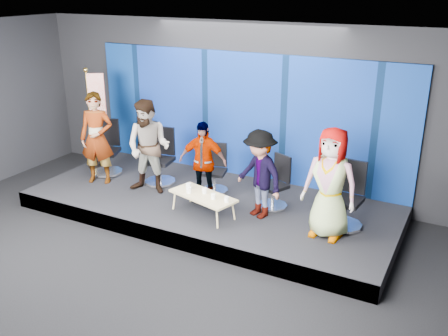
% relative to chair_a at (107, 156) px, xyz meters
% --- Properties ---
extents(ground, '(10.00, 10.00, 0.00)m').
position_rel_chair_a_xyz_m(ground, '(2.64, -2.69, -0.68)').
color(ground, black).
rests_on(ground, ground).
extents(room_walls, '(10.02, 8.02, 3.51)m').
position_rel_chair_a_xyz_m(room_walls, '(2.64, -2.69, 1.75)').
color(room_walls, black).
rests_on(room_walls, ground).
extents(riser, '(7.00, 3.00, 0.30)m').
position_rel_chair_a_xyz_m(riser, '(2.64, -0.19, -0.53)').
color(riser, black).
rests_on(riser, ground).
extents(backdrop, '(7.00, 0.08, 2.60)m').
position_rel_chair_a_xyz_m(backdrop, '(2.64, 1.26, 0.92)').
color(backdrop, navy).
rests_on(backdrop, riser).
extents(chair_a, '(0.85, 0.85, 1.16)m').
position_rel_chair_a_xyz_m(chair_a, '(0.00, 0.00, 0.00)').
color(chair_a, silver).
rests_on(chair_a, riser).
extents(panelist_a, '(0.80, 0.67, 1.88)m').
position_rel_chair_a_xyz_m(panelist_a, '(0.19, -0.47, 0.56)').
color(panelist_a, black).
rests_on(panelist_a, riser).
extents(chair_b, '(0.74, 0.74, 1.14)m').
position_rel_chair_a_xyz_m(chair_b, '(1.34, 0.08, -0.01)').
color(chair_b, silver).
rests_on(chair_b, riser).
extents(panelist_b, '(1.00, 0.83, 1.85)m').
position_rel_chair_a_xyz_m(panelist_b, '(1.43, -0.43, 0.54)').
color(panelist_b, black).
rests_on(panelist_b, riser).
extents(chair_c, '(0.65, 0.65, 0.95)m').
position_rel_chair_a_xyz_m(chair_c, '(2.54, 0.20, -0.07)').
color(chair_c, silver).
rests_on(chair_c, riser).
extents(panelist_c, '(0.97, 0.58, 1.55)m').
position_rel_chair_a_xyz_m(panelist_c, '(2.55, -0.30, 0.39)').
color(panelist_c, black).
rests_on(panelist_c, riser).
extents(chair_d, '(0.73, 0.73, 0.98)m').
position_rel_chair_a_xyz_m(chair_d, '(3.87, 0.06, -0.06)').
color(chair_d, silver).
rests_on(chair_d, riser).
extents(panelist_d, '(1.17, 0.96, 1.58)m').
position_rel_chair_a_xyz_m(panelist_d, '(3.76, -0.43, 0.41)').
color(panelist_d, black).
rests_on(panelist_d, riser).
extents(chair_e, '(0.69, 0.69, 1.13)m').
position_rel_chair_a_xyz_m(chair_e, '(5.22, -0.10, -0.01)').
color(chair_e, silver).
rests_on(chair_e, riser).
extents(panelist_e, '(0.94, 0.66, 1.83)m').
position_rel_chair_a_xyz_m(panelist_e, '(5.05, -0.57, 0.54)').
color(panelist_e, black).
rests_on(panelist_e, riser).
extents(coffee_table, '(1.33, 0.83, 0.38)m').
position_rel_chair_a_xyz_m(coffee_table, '(2.87, -0.84, -0.03)').
color(coffee_table, tan).
rests_on(coffee_table, riser).
extents(mug_a, '(0.09, 0.09, 0.11)m').
position_rel_chair_a_xyz_m(mug_a, '(2.50, -0.74, 0.05)').
color(mug_a, white).
rests_on(mug_a, coffee_table).
extents(mug_b, '(0.09, 0.09, 0.10)m').
position_rel_chair_a_xyz_m(mug_b, '(2.60, -0.88, 0.05)').
color(mug_b, white).
rests_on(mug_b, coffee_table).
extents(mug_c, '(0.08, 0.08, 0.10)m').
position_rel_chair_a_xyz_m(mug_c, '(2.86, -0.77, 0.05)').
color(mug_c, white).
rests_on(mug_c, coffee_table).
extents(mug_d, '(0.08, 0.08, 0.10)m').
position_rel_chair_a_xyz_m(mug_d, '(3.12, -0.91, 0.05)').
color(mug_d, white).
rests_on(mug_d, coffee_table).
extents(mug_e, '(0.08, 0.08, 0.10)m').
position_rel_chair_a_xyz_m(mug_e, '(3.38, -0.92, 0.05)').
color(mug_e, white).
rests_on(mug_e, coffee_table).
extents(flag_stand, '(0.48, 0.34, 2.22)m').
position_rel_chair_a_xyz_m(flag_stand, '(-0.40, 0.18, 0.80)').
color(flag_stand, black).
rests_on(flag_stand, riser).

